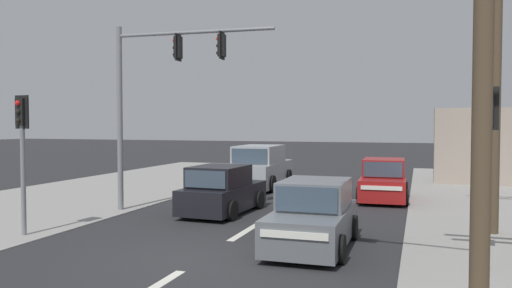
% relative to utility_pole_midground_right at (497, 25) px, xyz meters
% --- Properties ---
extents(ground_plane, '(140.00, 140.00, 0.00)m').
position_rel_utility_pole_midground_right_xyz_m(ground_plane, '(-6.16, -4.65, -5.35)').
color(ground_plane, '#28282B').
extents(lane_dash_mid, '(0.20, 2.40, 0.01)m').
position_rel_utility_pole_midground_right_xyz_m(lane_dash_mid, '(-6.16, -1.65, -5.35)').
color(lane_dash_mid, silver).
rests_on(lane_dash_mid, ground).
extents(lane_dash_far, '(0.20, 2.40, 0.01)m').
position_rel_utility_pole_midground_right_xyz_m(lane_dash_far, '(-6.16, 3.35, -5.35)').
color(lane_dash_far, silver).
rests_on(lane_dash_far, ground).
extents(kerb_left_verge, '(8.00, 40.00, 0.02)m').
position_rel_utility_pole_midground_right_xyz_m(kerb_left_verge, '(-14.66, -0.65, -5.34)').
color(kerb_left_verge, gray).
rests_on(kerb_left_verge, ground).
extents(utility_pole_midground_right, '(1.80, 0.26, 10.21)m').
position_rel_utility_pole_midground_right_xyz_m(utility_pole_midground_right, '(0.00, 0.00, 0.00)').
color(utility_pole_midground_right, '#4C3D2B').
rests_on(utility_pole_midground_right, ground).
extents(traffic_signal_mast, '(5.29, 0.52, 6.00)m').
position_rel_utility_pole_midground_right_xyz_m(traffic_signal_mast, '(-9.87, 0.18, -1.20)').
color(traffic_signal_mast, slate).
rests_on(traffic_signal_mast, ground).
extents(pedestal_signal_right_kerb, '(0.44, 0.31, 3.56)m').
position_rel_utility_pole_midground_right_xyz_m(pedestal_signal_right_kerb, '(-0.59, -3.40, -2.93)').
color(pedestal_signal_right_kerb, slate).
rests_on(pedestal_signal_right_kerb, ground).
extents(pedestal_signal_left_kerb, '(0.44, 0.30, 3.56)m').
position_rel_utility_pole_midground_right_xyz_m(pedestal_signal_left_kerb, '(-11.34, -3.94, -2.93)').
color(pedestal_signal_left_kerb, slate).
rests_on(pedestal_signal_left_kerb, ground).
extents(hatchback_receding_far, '(1.93, 3.71, 1.53)m').
position_rel_utility_pole_midground_right_xyz_m(hatchback_receding_far, '(-7.77, 0.63, -4.65)').
color(hatchback_receding_far, black).
rests_on(hatchback_receding_far, ground).
extents(suv_kerbside_parked, '(2.09, 4.56, 1.90)m').
position_rel_utility_pole_midground_right_xyz_m(suv_kerbside_parked, '(-8.56, 7.04, -4.47)').
color(suv_kerbside_parked, '#A3A8AD').
rests_on(suv_kerbside_parked, ground).
extents(hatchback_crossing_left, '(1.80, 3.65, 1.53)m').
position_rel_utility_pole_midground_right_xyz_m(hatchback_crossing_left, '(-4.14, -2.78, -4.65)').
color(hatchback_crossing_left, slate).
rests_on(hatchback_crossing_left, ground).
extents(hatchback_oncoming_mid, '(1.86, 3.68, 1.53)m').
position_rel_utility_pole_midground_right_xyz_m(hatchback_oncoming_mid, '(-3.09, 5.11, -4.65)').
color(hatchback_oncoming_mid, maroon).
rests_on(hatchback_oncoming_mid, ground).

